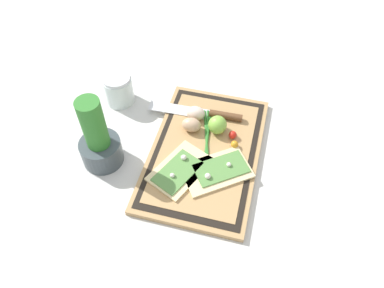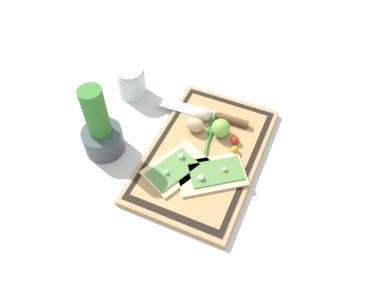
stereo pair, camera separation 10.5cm
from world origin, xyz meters
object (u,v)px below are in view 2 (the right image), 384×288
(knife, at_px, (217,116))
(cherry_tomato_red, at_px, (235,140))
(egg_brown, at_px, (195,125))
(egg_pink, at_px, (202,114))
(sauce_jar, at_px, (131,83))
(cherry_tomato_yellow, at_px, (235,150))
(pizza_slice_far, at_px, (175,168))
(pizza_slice_near, at_px, (212,174))
(lime, at_px, (221,128))
(herb_pot, at_px, (101,130))

(knife, xyz_separation_m, cherry_tomato_red, (-0.07, -0.08, 0.00))
(cherry_tomato_red, bearing_deg, egg_brown, 90.10)
(egg_pink, bearing_deg, sauce_jar, 82.83)
(cherry_tomato_yellow, bearing_deg, sauce_jar, 73.96)
(egg_pink, height_order, cherry_tomato_yellow, egg_pink)
(egg_pink, bearing_deg, pizza_slice_far, -178.23)
(egg_brown, bearing_deg, pizza_slice_far, -177.36)
(pizza_slice_near, relative_size, cherry_tomato_yellow, 10.00)
(knife, relative_size, lime, 5.34)
(cherry_tomato_yellow, relative_size, herb_pot, 0.09)
(herb_pot, bearing_deg, pizza_slice_near, -85.52)
(pizza_slice_near, bearing_deg, cherry_tomato_red, -7.65)
(egg_pink, bearing_deg, cherry_tomato_yellow, -120.99)
(egg_pink, relative_size, sauce_jar, 0.58)
(cherry_tomato_yellow, bearing_deg, herb_pot, 109.09)
(pizza_slice_far, relative_size, egg_pink, 3.54)
(egg_brown, xyz_separation_m, sauce_jar, (0.08, 0.26, 0.00))
(pizza_slice_near, height_order, cherry_tomato_yellow, pizza_slice_near)
(egg_brown, distance_m, lime, 0.08)
(lime, relative_size, sauce_jar, 0.56)
(cherry_tomato_red, distance_m, herb_pot, 0.38)
(pizza_slice_near, distance_m, knife, 0.21)
(herb_pot, height_order, sauce_jar, herb_pot)
(pizza_slice_far, bearing_deg, sauce_jar, 48.73)
(cherry_tomato_red, bearing_deg, pizza_slice_near, 172.35)
(egg_brown, height_order, cherry_tomato_red, egg_brown)
(egg_brown, relative_size, sauce_jar, 0.58)
(egg_brown, height_order, cherry_tomato_yellow, egg_brown)
(pizza_slice_far, distance_m, knife, 0.22)
(egg_brown, relative_size, cherry_tomato_yellow, 2.68)
(egg_pink, xyz_separation_m, cherry_tomato_red, (-0.05, -0.12, -0.01))
(pizza_slice_near, bearing_deg, egg_brown, 39.45)
(lime, distance_m, herb_pot, 0.34)
(lime, bearing_deg, knife, 30.06)
(cherry_tomato_red, distance_m, cherry_tomato_yellow, 0.03)
(cherry_tomato_yellow, xyz_separation_m, herb_pot, (-0.12, 0.35, 0.05))
(lime, bearing_deg, egg_pink, 64.69)
(cherry_tomato_red, bearing_deg, sauce_jar, 78.05)
(pizza_slice_far, relative_size, cherry_tomato_yellow, 9.50)
(lime, distance_m, cherry_tomato_yellow, 0.08)
(egg_pink, bearing_deg, knife, -63.20)
(sauce_jar, bearing_deg, pizza_slice_near, -119.92)
(egg_brown, distance_m, cherry_tomato_red, 0.12)
(egg_pink, xyz_separation_m, herb_pot, (-0.20, 0.22, 0.04))
(pizza_slice_far, height_order, herb_pot, herb_pot)
(pizza_slice_far, height_order, cherry_tomato_yellow, pizza_slice_far)
(knife, xyz_separation_m, herb_pot, (-0.22, 0.26, 0.05))
(egg_pink, distance_m, cherry_tomato_yellow, 0.16)
(lime, distance_m, sauce_jar, 0.34)
(pizza_slice_near, relative_size, cherry_tomato_red, 9.00)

